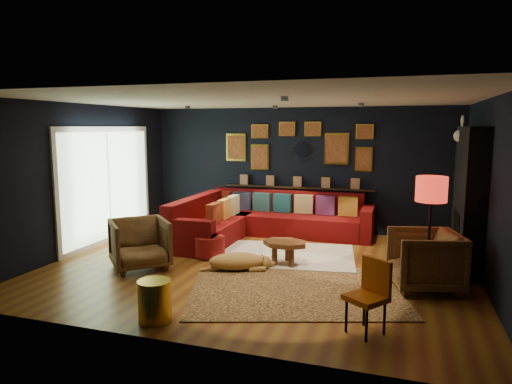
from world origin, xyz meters
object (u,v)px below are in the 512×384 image
(orange_chair, at_px, (370,290))
(floor_lamp, at_px, (431,194))
(sectional, at_px, (257,221))
(armchair_right, at_px, (425,257))
(armchair_left, at_px, (140,241))
(dog, at_px, (237,258))
(coffee_table, at_px, (285,246))
(pouf, at_px, (210,246))
(gold_stool, at_px, (155,301))

(orange_chair, relative_size, floor_lamp, 0.52)
(sectional, relative_size, armchair_right, 3.84)
(orange_chair, bearing_deg, armchair_left, -161.88)
(sectional, height_order, orange_chair, sectional)
(orange_chair, bearing_deg, dog, -179.61)
(armchair_left, bearing_deg, coffee_table, -22.26)
(armchair_right, distance_m, floor_lamp, 0.86)
(pouf, relative_size, armchair_left, 0.59)
(pouf, height_order, gold_stool, gold_stool)
(pouf, distance_m, gold_stool, 2.59)
(coffee_table, height_order, floor_lamp, floor_lamp)
(armchair_left, distance_m, dog, 1.54)
(sectional, relative_size, orange_chair, 4.28)
(armchair_left, bearing_deg, orange_chair, -62.18)
(armchair_right, distance_m, dog, 2.72)
(sectional, bearing_deg, floor_lamp, -31.08)
(pouf, height_order, dog, dog)
(armchair_right, height_order, orange_chair, armchair_right)
(pouf, bearing_deg, armchair_left, -132.43)
(sectional, height_order, dog, sectional)
(floor_lamp, relative_size, dog, 1.31)
(armchair_left, relative_size, floor_lamp, 0.56)
(armchair_left, xyz_separation_m, orange_chair, (3.58, -1.20, 0.04))
(armchair_left, xyz_separation_m, floor_lamp, (4.24, 0.61, 0.85))
(coffee_table, xyz_separation_m, armchair_right, (2.07, -0.44, 0.12))
(coffee_table, bearing_deg, orange_chair, -54.35)
(armchair_right, relative_size, orange_chair, 1.11)
(armchair_left, distance_m, gold_stool, 2.09)
(gold_stool, bearing_deg, pouf, 99.81)
(armchair_right, height_order, dog, armchair_right)
(pouf, bearing_deg, dog, -38.34)
(coffee_table, height_order, armchair_left, armchair_left)
(coffee_table, height_order, gold_stool, gold_stool)
(floor_lamp, height_order, dog, floor_lamp)
(orange_chair, bearing_deg, sectional, 160.31)
(sectional, relative_size, pouf, 6.76)
(floor_lamp, bearing_deg, pouf, 175.54)
(armchair_left, height_order, gold_stool, armchair_left)
(pouf, xyz_separation_m, orange_chair, (2.78, -2.08, 0.27))
(coffee_table, distance_m, gold_stool, 2.66)
(gold_stool, distance_m, orange_chair, 2.40)
(armchair_right, distance_m, gold_stool, 3.61)
(gold_stool, bearing_deg, floor_lamp, 37.26)
(orange_chair, bearing_deg, armchair_right, 105.75)
(orange_chair, xyz_separation_m, floor_lamp, (0.66, 1.81, 0.81))
(gold_stool, bearing_deg, armchair_left, 126.64)
(pouf, xyz_separation_m, armchair_right, (3.39, -0.49, 0.25))
(dog, bearing_deg, orange_chair, -59.53)
(armchair_right, xyz_separation_m, dog, (-2.71, -0.05, -0.24))
(coffee_table, xyz_separation_m, armchair_left, (-2.13, -0.83, 0.10))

